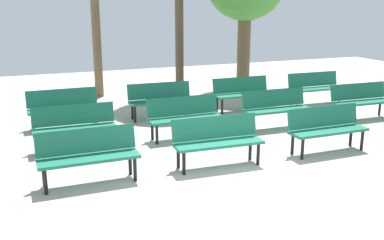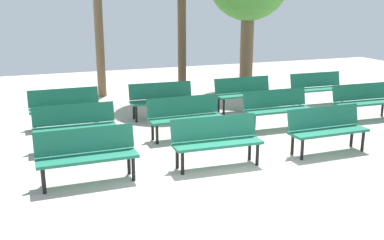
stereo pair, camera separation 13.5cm
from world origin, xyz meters
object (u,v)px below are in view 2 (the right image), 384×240
(bench_r0_c2, at_px, (216,138))
(bench_r2_c2, at_px, (162,98))
(bench_r0_c1, at_px, (87,152))
(bench_r2_c1, at_px, (65,105))
(bench_r1_c2, at_px, (185,115))
(bench_r1_c4, at_px, (363,99))
(bench_r2_c3, at_px, (244,92))
(bench_r1_c3, at_px, (277,106))
(bench_r2_c4, at_px, (317,86))
(tree_0, at_px, (99,38))
(bench_r1_c1, at_px, (75,124))
(bench_r0_c3, at_px, (327,127))

(bench_r0_c2, xyz_separation_m, bench_r2_c2, (0.08, 3.57, 0.00))
(bench_r0_c1, distance_m, bench_r2_c1, 3.56)
(bench_r0_c1, bearing_deg, bench_r2_c1, 89.82)
(bench_r1_c2, xyz_separation_m, bench_r1_c4, (4.62, -0.12, 0.00))
(bench_r2_c2, relative_size, bench_r2_c3, 1.01)
(bench_r1_c3, height_order, bench_r2_c4, same)
(bench_r0_c1, height_order, tree_0, tree_0)
(bench_r0_c2, height_order, bench_r1_c3, same)
(bench_r1_c2, bearing_deg, bench_r1_c1, 177.63)
(bench_r2_c3, bearing_deg, bench_r2_c4, -1.12)
(bench_r1_c4, xyz_separation_m, tree_0, (-5.55, 5.08, 1.26))
(bench_r1_c4, bearing_deg, bench_r2_c4, 91.84)
(bench_r1_c2, bearing_deg, bench_r2_c1, 141.36)
(bench_r0_c3, height_order, bench_r1_c1, same)
(bench_r0_c1, bearing_deg, bench_r2_c3, 36.81)
(bench_r1_c3, distance_m, bench_r1_c4, 2.38)
(bench_r0_c2, distance_m, bench_r2_c2, 3.57)
(bench_r0_c2, xyz_separation_m, bench_r1_c4, (4.67, 1.67, 0.00))
(bench_r0_c2, distance_m, bench_r2_c3, 4.27)
(bench_r1_c2, distance_m, bench_r2_c2, 1.77)
(bench_r2_c3, xyz_separation_m, tree_0, (-3.24, 3.19, 1.26))
(bench_r0_c2, bearing_deg, bench_r2_c2, 91.10)
(bench_r1_c2, height_order, bench_r2_c2, same)
(bench_r0_c2, bearing_deg, bench_r0_c3, 0.73)
(bench_r0_c3, bearing_deg, bench_r2_c3, 88.53)
(bench_r1_c4, relative_size, bench_r2_c2, 1.00)
(tree_0, bearing_deg, bench_r2_c4, -30.14)
(bench_r1_c3, bearing_deg, tree_0, 123.12)
(bench_r2_c1, height_order, bench_r2_c4, same)
(bench_r1_c4, relative_size, bench_r2_c4, 1.00)
(bench_r1_c3, height_order, bench_r2_c2, same)
(bench_r0_c2, height_order, bench_r2_c3, same)
(bench_r0_c2, height_order, bench_r1_c2, same)
(bench_r2_c1, bearing_deg, bench_r1_c4, -16.22)
(bench_r0_c2, relative_size, bench_r1_c2, 1.01)
(bench_r0_c2, bearing_deg, bench_r2_c3, 58.77)
(bench_r2_c3, xyz_separation_m, bench_r2_c4, (2.31, -0.03, 0.00))
(bench_r0_c2, bearing_deg, bench_r1_c4, 22.09)
(bench_r2_c1, xyz_separation_m, bench_r2_c4, (6.94, -0.09, 0.00))
(bench_r0_c3, relative_size, bench_r1_c3, 1.00)
(bench_r1_c3, distance_m, bench_r2_c2, 2.86)
(bench_r0_c3, distance_m, bench_r1_c4, 2.95)
(bench_r0_c1, relative_size, bench_r1_c1, 1.00)
(bench_r2_c2, xyz_separation_m, bench_r2_c3, (2.28, -0.01, 0.00))
(bench_r1_c2, height_order, bench_r2_c3, same)
(bench_r2_c4, bearing_deg, bench_r1_c3, -141.95)
(bench_r1_c4, bearing_deg, bench_r2_c2, 159.36)
(bench_r0_c1, distance_m, bench_r0_c3, 4.55)
(bench_r1_c3, bearing_deg, bench_r1_c1, 179.32)
(bench_r2_c1, bearing_deg, bench_r0_c2, -58.53)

